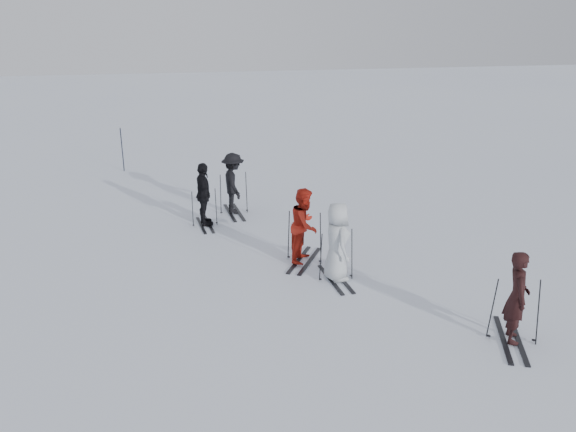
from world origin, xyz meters
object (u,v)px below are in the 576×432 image
at_px(skier_red, 305,226).
at_px(skier_near_dark, 517,298).
at_px(skier_grey, 337,243).
at_px(piste_marker, 122,150).
at_px(skier_uphill_far, 233,184).
at_px(skier_uphill_left, 204,195).

bearing_deg(skier_red, skier_near_dark, -116.21).
bearing_deg(skier_grey, skier_near_dark, -146.08).
distance_m(skier_red, piste_marker, 11.66).
relative_size(skier_grey, piste_marker, 1.05).
bearing_deg(skier_uphill_far, skier_grey, -166.30).
bearing_deg(skier_uphill_left, skier_near_dark, -151.38).
height_order(skier_grey, skier_uphill_left, skier_uphill_left).
distance_m(skier_grey, skier_uphill_left, 5.20).
height_order(skier_grey, piste_marker, skier_grey).
relative_size(skier_red, skier_grey, 1.01).
distance_m(skier_red, skier_uphill_far, 4.38).
xyz_separation_m(skier_uphill_left, piste_marker, (-2.47, 7.42, -0.05)).
relative_size(skier_near_dark, skier_uphill_left, 0.95).
relative_size(skier_uphill_left, skier_uphill_far, 0.99).
bearing_deg(skier_grey, skier_red, 17.92).
relative_size(skier_red, skier_uphill_left, 1.00).
bearing_deg(skier_uphill_far, piste_marker, 26.52).
bearing_deg(skier_uphill_left, piste_marker, 15.26).
height_order(skier_red, skier_uphill_far, skier_uphill_far).
xyz_separation_m(skier_grey, skier_uphill_far, (-1.52, 5.47, 0.02)).
relative_size(skier_near_dark, piste_marker, 1.01).
bearing_deg(skier_red, skier_uphill_far, 47.56).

